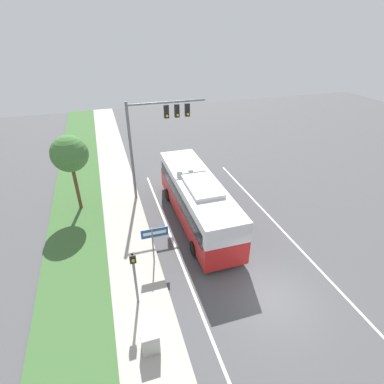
% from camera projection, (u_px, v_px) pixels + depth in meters
% --- Properties ---
extents(ground_plane, '(80.00, 80.00, 0.00)m').
position_uv_depth(ground_plane, '(272.00, 299.00, 14.88)').
color(ground_plane, '#4C4C4F').
extents(sidewalk, '(2.80, 80.00, 0.12)m').
position_uv_depth(sidewalk, '(148.00, 332.00, 13.25)').
color(sidewalk, '#ADA89E').
rests_on(sidewalk, ground_plane).
extents(grass_verge, '(3.60, 80.00, 0.10)m').
position_uv_depth(grass_verge, '(72.00, 352.00, 12.43)').
color(grass_verge, '#3D6633').
rests_on(grass_verge, ground_plane).
extents(lane_divider_near, '(0.14, 30.00, 0.01)m').
position_uv_depth(lane_divider_near, '(203.00, 317.00, 13.95)').
color(lane_divider_near, silver).
rests_on(lane_divider_near, ground_plane).
extents(lane_divider_far, '(0.14, 30.00, 0.01)m').
position_uv_depth(lane_divider_far, '(332.00, 283.00, 15.81)').
color(lane_divider_far, silver).
rests_on(lane_divider_far, ground_plane).
extents(bus, '(2.75, 10.55, 3.37)m').
position_uv_depth(bus, '(197.00, 198.00, 19.83)').
color(bus, red).
rests_on(bus, ground_plane).
extents(signal_gantry, '(5.61, 0.41, 7.44)m').
position_uv_depth(signal_gantry, '(155.00, 129.00, 21.06)').
color(signal_gantry, slate).
rests_on(signal_gantry, ground_plane).
extents(pedestrian_signal, '(0.28, 0.34, 3.12)m').
position_uv_depth(pedestrian_signal, '(134.00, 271.00, 13.62)').
color(pedestrian_signal, slate).
rests_on(pedestrian_signal, ground_plane).
extents(street_sign, '(1.48, 0.08, 2.44)m').
position_uv_depth(street_sign, '(154.00, 238.00, 16.24)').
color(street_sign, slate).
rests_on(street_sign, ground_plane).
extents(utility_cabinet, '(0.72, 0.64, 1.02)m').
position_uv_depth(utility_cabinet, '(150.00, 341.00, 12.24)').
color(utility_cabinet, '#A8A8A3').
rests_on(utility_cabinet, sidewalk).
extents(roadside_tree, '(2.47, 2.47, 5.49)m').
position_uv_depth(roadside_tree, '(70.00, 154.00, 19.90)').
color(roadside_tree, brown).
rests_on(roadside_tree, grass_verge).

